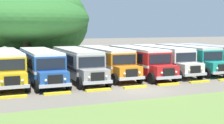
{
  "coord_description": "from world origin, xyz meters",
  "views": [
    {
      "loc": [
        -11.47,
        -21.38,
        4.83
      ],
      "look_at": [
        0.0,
        5.91,
        1.6
      ],
      "focal_mm": 51.07,
      "sensor_mm": 36.0,
      "label": 1
    }
  ],
  "objects_px": {
    "parked_bus_slot_3": "(77,62)",
    "parked_bus_slot_6": "(162,58)",
    "parked_bus_slot_1": "(5,65)",
    "parked_bus_slot_8": "(208,56)",
    "broad_shade_tree": "(28,17)",
    "parked_bus_slot_5": "(138,60)",
    "parked_bus_slot_7": "(187,57)",
    "parked_bus_slot_2": "(41,64)",
    "parked_bus_slot_4": "(105,60)"
  },
  "relations": [
    {
      "from": "parked_bus_slot_2",
      "to": "parked_bus_slot_4",
      "type": "xyz_separation_m",
      "value": [
        6.46,
        0.78,
        0.0
      ]
    },
    {
      "from": "parked_bus_slot_1",
      "to": "parked_bus_slot_8",
      "type": "bearing_deg",
      "value": 89.66
    },
    {
      "from": "parked_bus_slot_5",
      "to": "parked_bus_slot_8",
      "type": "height_order",
      "value": "same"
    },
    {
      "from": "parked_bus_slot_3",
      "to": "parked_bus_slot_2",
      "type": "bearing_deg",
      "value": -88.63
    },
    {
      "from": "parked_bus_slot_2",
      "to": "broad_shade_tree",
      "type": "xyz_separation_m",
      "value": [
        0.67,
        11.97,
        4.46
      ]
    },
    {
      "from": "parked_bus_slot_7",
      "to": "parked_bus_slot_4",
      "type": "bearing_deg",
      "value": -90.1
    },
    {
      "from": "parked_bus_slot_4",
      "to": "parked_bus_slot_6",
      "type": "distance_m",
      "value": 6.35
    },
    {
      "from": "broad_shade_tree",
      "to": "parked_bus_slot_6",
      "type": "bearing_deg",
      "value": -43.3
    },
    {
      "from": "parked_bus_slot_2",
      "to": "broad_shade_tree",
      "type": "relative_size",
      "value": 0.68
    },
    {
      "from": "parked_bus_slot_4",
      "to": "parked_bus_slot_5",
      "type": "relative_size",
      "value": 1.0
    },
    {
      "from": "parked_bus_slot_3",
      "to": "parked_bus_slot_6",
      "type": "bearing_deg",
      "value": 93.73
    },
    {
      "from": "parked_bus_slot_5",
      "to": "parked_bus_slot_7",
      "type": "relative_size",
      "value": 1.0
    },
    {
      "from": "parked_bus_slot_2",
      "to": "parked_bus_slot_6",
      "type": "bearing_deg",
      "value": 92.45
    },
    {
      "from": "parked_bus_slot_6",
      "to": "parked_bus_slot_3",
      "type": "bearing_deg",
      "value": -87.11
    },
    {
      "from": "parked_bus_slot_2",
      "to": "parked_bus_slot_5",
      "type": "height_order",
      "value": "same"
    },
    {
      "from": "parked_bus_slot_7",
      "to": "parked_bus_slot_1",
      "type": "bearing_deg",
      "value": -88.83
    },
    {
      "from": "broad_shade_tree",
      "to": "parked_bus_slot_7",
      "type": "bearing_deg",
      "value": -36.46
    },
    {
      "from": "parked_bus_slot_6",
      "to": "parked_bus_slot_8",
      "type": "relative_size",
      "value": 1.0
    },
    {
      "from": "parked_bus_slot_2",
      "to": "parked_bus_slot_7",
      "type": "bearing_deg",
      "value": 92.06
    },
    {
      "from": "parked_bus_slot_1",
      "to": "parked_bus_slot_6",
      "type": "relative_size",
      "value": 1.0
    },
    {
      "from": "parked_bus_slot_1",
      "to": "broad_shade_tree",
      "type": "xyz_separation_m",
      "value": [
        3.66,
        11.4,
        4.46
      ]
    },
    {
      "from": "parked_bus_slot_1",
      "to": "parked_bus_slot_4",
      "type": "distance_m",
      "value": 9.44
    },
    {
      "from": "parked_bus_slot_1",
      "to": "parked_bus_slot_2",
      "type": "height_order",
      "value": "same"
    },
    {
      "from": "parked_bus_slot_4",
      "to": "parked_bus_slot_6",
      "type": "xyz_separation_m",
      "value": [
        6.34,
        -0.24,
        0.0
      ]
    },
    {
      "from": "parked_bus_slot_8",
      "to": "broad_shade_tree",
      "type": "distance_m",
      "value": 22.01
    },
    {
      "from": "parked_bus_slot_3",
      "to": "parked_bus_slot_6",
      "type": "height_order",
      "value": "same"
    },
    {
      "from": "parked_bus_slot_5",
      "to": "parked_bus_slot_1",
      "type": "bearing_deg",
      "value": -92.03
    },
    {
      "from": "parked_bus_slot_5",
      "to": "broad_shade_tree",
      "type": "bearing_deg",
      "value": -142.34
    },
    {
      "from": "parked_bus_slot_5",
      "to": "parked_bus_slot_6",
      "type": "height_order",
      "value": "same"
    },
    {
      "from": "parked_bus_slot_1",
      "to": "parked_bus_slot_4",
      "type": "xyz_separation_m",
      "value": [
        9.44,
        0.21,
        0.0
      ]
    },
    {
      "from": "parked_bus_slot_3",
      "to": "parked_bus_slot_4",
      "type": "height_order",
      "value": "same"
    },
    {
      "from": "parked_bus_slot_1",
      "to": "parked_bus_slot_7",
      "type": "height_order",
      "value": "same"
    },
    {
      "from": "parked_bus_slot_1",
      "to": "parked_bus_slot_8",
      "type": "relative_size",
      "value": 1.0
    },
    {
      "from": "parked_bus_slot_4",
      "to": "parked_bus_slot_7",
      "type": "height_order",
      "value": "same"
    },
    {
      "from": "parked_bus_slot_2",
      "to": "parked_bus_slot_5",
      "type": "bearing_deg",
      "value": 89.93
    },
    {
      "from": "parked_bus_slot_6",
      "to": "parked_bus_slot_7",
      "type": "bearing_deg",
      "value": 90.39
    },
    {
      "from": "parked_bus_slot_2",
      "to": "parked_bus_slot_8",
      "type": "bearing_deg",
      "value": 91.72
    },
    {
      "from": "parked_bus_slot_1",
      "to": "parked_bus_slot_3",
      "type": "bearing_deg",
      "value": 84.93
    },
    {
      "from": "parked_bus_slot_7",
      "to": "parked_bus_slot_8",
      "type": "xyz_separation_m",
      "value": [
        2.86,
        -0.01,
        0.0
      ]
    },
    {
      "from": "parked_bus_slot_6",
      "to": "broad_shade_tree",
      "type": "height_order",
      "value": "broad_shade_tree"
    },
    {
      "from": "parked_bus_slot_4",
      "to": "parked_bus_slot_6",
      "type": "bearing_deg",
      "value": 86.61
    },
    {
      "from": "parked_bus_slot_2",
      "to": "parked_bus_slot_5",
      "type": "xyz_separation_m",
      "value": [
        9.72,
        -0.02,
        0.0
      ]
    },
    {
      "from": "parked_bus_slot_2",
      "to": "parked_bus_slot_6",
      "type": "xyz_separation_m",
      "value": [
        12.8,
        0.54,
        0.0
      ]
    },
    {
      "from": "parked_bus_slot_6",
      "to": "parked_bus_slot_5",
      "type": "bearing_deg",
      "value": -79.88
    },
    {
      "from": "parked_bus_slot_4",
      "to": "parked_bus_slot_5",
      "type": "bearing_deg",
      "value": 75.02
    },
    {
      "from": "broad_shade_tree",
      "to": "parked_bus_slot_5",
      "type": "bearing_deg",
      "value": -52.95
    },
    {
      "from": "parked_bus_slot_4",
      "to": "parked_bus_slot_6",
      "type": "relative_size",
      "value": 1.0
    },
    {
      "from": "parked_bus_slot_5",
      "to": "parked_bus_slot_7",
      "type": "distance_m",
      "value": 6.4
    },
    {
      "from": "parked_bus_slot_8",
      "to": "broad_shade_tree",
      "type": "bearing_deg",
      "value": -120.85
    },
    {
      "from": "parked_bus_slot_1",
      "to": "parked_bus_slot_6",
      "type": "bearing_deg",
      "value": 89.59
    }
  ]
}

